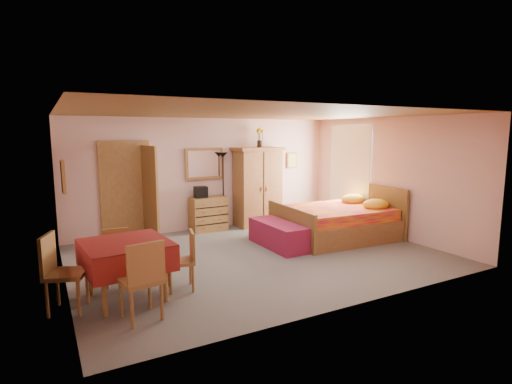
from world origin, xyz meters
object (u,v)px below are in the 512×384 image
chair_east (180,261)px  floor_lamp (223,191)px  wardrobe (258,187)px  wall_mirror (204,164)px  chair_north (117,258)px  sunflower_vase (260,138)px  chair_south (140,279)px  bed (336,213)px  stereo (201,192)px  dining_table (127,270)px  chest_of_drawers (209,214)px  bench (278,235)px  chair_west (66,273)px

chair_east → floor_lamp: bearing=-20.7°
wardrobe → wall_mirror: bearing=164.9°
wardrobe → chair_north: wardrobe is taller
sunflower_vase → chair_south: bearing=-134.7°
bed → chair_south: bed is taller
stereo → dining_table: stereo is taller
chest_of_drawers → wardrobe: bearing=-3.7°
floor_lamp → bench: floor_lamp is taller
floor_lamp → chair_south: 4.81m
wardrobe → dining_table: size_ratio=1.75×
wall_mirror → floor_lamp: (0.42, -0.13, -0.65)m
stereo → chair_south: bearing=-120.2°
stereo → chair_east: (-1.51, -3.14, -0.49)m
wall_mirror → dining_table: bearing=-127.4°
wardrobe → bed: 2.11m
dining_table → chair_north: size_ratio=1.33×
chair_north → chair_west: chair_west is taller
chest_of_drawers → dining_table: (-2.43, -3.10, 0.01)m
sunflower_vase → chair_west: bearing=-145.3°
stereo → chair_east: stereo is taller
chest_of_drawers → chair_east: 3.55m
chair_west → stereo: bearing=157.4°
stereo → sunflower_vase: size_ratio=0.60×
stereo → floor_lamp: 0.59m
chest_of_drawers → chair_east: chair_east is taller
chair_south → sunflower_vase: bearing=36.3°
chest_of_drawers → sunflower_vase: sunflower_vase is taller
floor_lamp → dining_table: floor_lamp is taller
chair_south → chair_east: (0.72, 0.68, -0.07)m
sunflower_vase → bed: (0.82, -1.91, -1.60)m
dining_table → chair_south: size_ratio=1.09×
floor_lamp → bed: (1.77, -1.98, -0.36)m
stereo → bench: stereo is taller
wall_mirror → sunflower_vase: bearing=-9.4°
bed → bench: (-1.48, -0.02, -0.30)m
stereo → bench: bearing=-65.5°
floor_lamp → bed: 2.68m
bed → bench: size_ratio=1.60×
chest_of_drawers → stereo: bearing=172.0°
bench → bed: bearing=0.9°
wall_mirror → floor_lamp: size_ratio=0.51×
chair_south → chair_west: bearing=130.2°
dining_table → chair_south: (0.03, -0.71, 0.10)m
wall_mirror → stereo: wall_mirror is taller
bench → sunflower_vase: bearing=71.3°
floor_lamp → bed: floor_lamp is taller
chair_north → dining_table: bearing=99.0°
chair_south → dining_table: bearing=83.2°
bed → chair_north: bearing=-169.8°
bed → chair_east: size_ratio=2.76×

